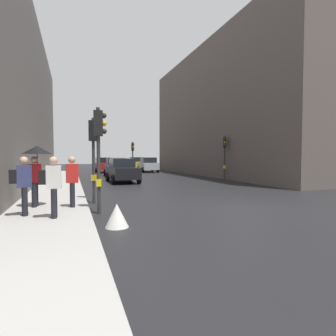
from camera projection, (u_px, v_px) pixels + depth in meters
ground_plane at (243, 206)px, 10.60m from camera, size 120.00×120.00×0.00m
sidewalk_kerb at (56, 193)px, 13.93m from camera, size 2.59×40.00×0.16m
building_facade_right at (250, 114)px, 28.97m from camera, size 12.00×25.75×12.70m
traffic_light_mid_street at (225, 150)px, 22.00m from camera, size 0.35×0.45×3.56m
traffic_light_near_left at (99, 141)px, 9.12m from camera, size 0.44×0.26×3.55m
traffic_light_far_median at (133, 152)px, 29.19m from camera, size 0.24×0.43×3.44m
traffic_light_near_right at (94, 145)px, 11.20m from camera, size 0.45×0.35×3.49m
car_yellow_taxi at (137, 163)px, 39.43m from camera, size 2.25×4.32×1.76m
car_red_sedan at (103, 165)px, 32.51m from camera, size 2.07×4.23×1.76m
car_blue_van at (116, 167)px, 25.76m from camera, size 2.13×4.26×1.76m
car_dark_suv at (122, 170)px, 20.30m from camera, size 2.08×4.23×1.76m
car_silver_hatchback at (148, 165)px, 33.22m from camera, size 2.15×4.27×1.76m
pedestrian_with_umbrella at (36, 159)px, 9.57m from camera, size 1.00×1.00×2.14m
pedestrian_with_black_backpack at (52, 183)px, 7.88m from camera, size 0.60×0.36×1.77m
pedestrian_with_grey_backpack at (23, 182)px, 8.17m from camera, size 0.64×0.39×1.77m
pedestrian_in_red_jacket at (72, 179)px, 9.59m from camera, size 0.42×0.36×1.77m
warning_sign_triangle at (117, 215)px, 7.47m from camera, size 0.64×0.64×0.65m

